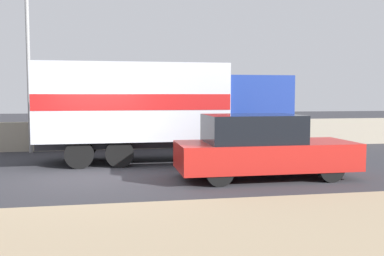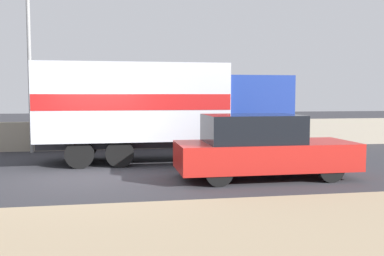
{
  "view_description": "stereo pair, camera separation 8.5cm",
  "coord_description": "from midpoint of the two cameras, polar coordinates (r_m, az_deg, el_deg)",
  "views": [
    {
      "loc": [
        0.46,
        -11.5,
        2.17
      ],
      "look_at": [
        2.67,
        0.64,
        1.2
      ],
      "focal_mm": 40.0,
      "sensor_mm": 36.0,
      "label": 1
    },
    {
      "loc": [
        0.54,
        -11.51,
        2.17
      ],
      "look_at": [
        2.67,
        0.64,
        1.2
      ],
      "focal_mm": 40.0,
      "sensor_mm": 36.0,
      "label": 2
    }
  ],
  "objects": [
    {
      "name": "stone_wall_backdrop",
      "position": [
        17.25,
        -11.56,
        -0.96
      ],
      "size": [
        60.0,
        0.35,
        1.12
      ],
      "color": "#A39984",
      "rests_on": "ground_plane"
    },
    {
      "name": "ground_plane",
      "position": [
        11.72,
        -12.29,
        -6.28
      ],
      "size": [
        80.0,
        80.0,
        0.0
      ],
      "primitive_type": "plane",
      "color": "#2D2D33"
    },
    {
      "name": "car_hatchback",
      "position": [
        11.18,
        9.41,
        -2.56
      ],
      "size": [
        4.58,
        1.8,
        1.65
      ],
      "color": "#B21E19",
      "rests_on": "ground_plane"
    },
    {
      "name": "box_truck",
      "position": [
        13.89,
        -4.18,
        2.89
      ],
      "size": [
        7.94,
        2.45,
        3.12
      ],
      "color": "navy",
      "rests_on": "ground_plane"
    },
    {
      "name": "street_lamp",
      "position": [
        16.98,
        -20.74,
        9.08
      ],
      "size": [
        0.56,
        0.28,
        6.16
      ],
      "color": "gray",
      "rests_on": "ground_plane"
    }
  ]
}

